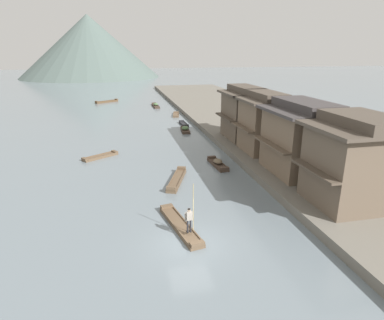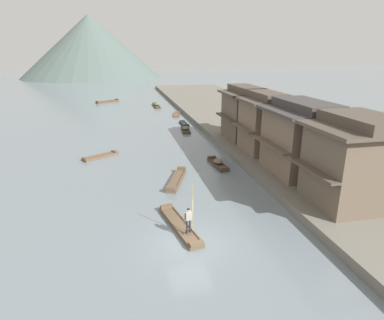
{
  "view_description": "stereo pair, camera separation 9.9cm",
  "coord_description": "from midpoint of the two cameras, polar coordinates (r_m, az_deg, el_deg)",
  "views": [
    {
      "loc": [
        -3.61,
        -16.61,
        10.74
      ],
      "look_at": [
        2.58,
        11.08,
        1.39
      ],
      "focal_mm": 31.2,
      "sensor_mm": 36.0,
      "label": 1
    },
    {
      "loc": [
        -3.51,
        -16.63,
        10.74
      ],
      "look_at": [
        2.58,
        11.08,
        1.39
      ],
      "focal_mm": 31.2,
      "sensor_mm": 36.0,
      "label": 2
    }
  ],
  "objects": [
    {
      "name": "boat_midriver_drifting",
      "position": [
        68.01,
        -6.28,
        9.26
      ],
      "size": [
        1.1,
        5.57,
        0.73
      ],
      "color": "#423328",
      "rests_on": "ground"
    },
    {
      "name": "house_waterfront_tall",
      "position": [
        35.23,
        12.19,
        6.29
      ],
      "size": [
        5.22,
        5.74,
        6.14
      ],
      "color": "#75604C",
      "rests_on": "riverbank_right"
    },
    {
      "name": "boat_moored_far",
      "position": [
        50.72,
        -1.47,
        6.18
      ],
      "size": [
        0.92,
        3.5,
        0.39
      ],
      "color": "#232326",
      "rests_on": "ground"
    },
    {
      "name": "boat_foreground_poled",
      "position": [
        21.62,
        -2.14,
        -11.15
      ],
      "size": [
        1.97,
        5.59,
        0.42
      ],
      "color": "brown",
      "rests_on": "ground"
    },
    {
      "name": "riverbank_right",
      "position": [
        51.84,
        10.62,
        6.36
      ],
      "size": [
        18.0,
        110.0,
        0.67
      ],
      "primitive_type": "cube",
      "color": "#6B665B",
      "rests_on": "ground"
    },
    {
      "name": "boat_upstream_distant",
      "position": [
        58.29,
        -2.79,
        7.73
      ],
      "size": [
        1.77,
        4.23,
        0.36
      ],
      "color": "brown",
      "rests_on": "ground"
    },
    {
      "name": "boat_moored_second",
      "position": [
        28.63,
        -2.73,
        -3.43
      ],
      "size": [
        2.57,
        5.01,
        0.55
      ],
      "color": "brown",
      "rests_on": "ground"
    },
    {
      "name": "boat_midriver_upstream",
      "position": [
        75.53,
        -14.4,
        9.65
      ],
      "size": [
        4.89,
        3.72,
        0.54
      ],
      "color": "brown",
      "rests_on": "ground"
    },
    {
      "name": "house_waterfront_second",
      "position": [
        29.79,
        18.3,
        3.59
      ],
      "size": [
        6.25,
        6.7,
        6.14
      ],
      "color": "#75604C",
      "rests_on": "riverbank_right"
    },
    {
      "name": "hill_far_west",
      "position": [
        150.38,
        -17.2,
        18.08
      ],
      "size": [
        56.26,
        56.26,
        24.58
      ],
      "primitive_type": "cone",
      "color": "#4C5B56",
      "rests_on": "ground"
    },
    {
      "name": "boat_moored_nearest",
      "position": [
        32.59,
        4.34,
        -0.59
      ],
      "size": [
        1.17,
        3.94,
        0.69
      ],
      "color": "#423328",
      "rests_on": "ground"
    },
    {
      "name": "ground_plane",
      "position": [
        20.11,
        -0.43,
        -14.05
      ],
      "size": [
        400.0,
        400.0,
        0.0
      ],
      "primitive_type": "plane",
      "color": "slate"
    },
    {
      "name": "house_waterfront_narrow",
      "position": [
        40.36,
        8.95,
        7.95
      ],
      "size": [
        5.34,
        6.52,
        6.14
      ],
      "color": "brown",
      "rests_on": "riverbank_right"
    },
    {
      "name": "boat_crossing_west",
      "position": [
        36.36,
        -15.47,
        0.59
      ],
      "size": [
        3.73,
        2.93,
        0.35
      ],
      "color": "brown",
      "rests_on": "ground"
    },
    {
      "name": "boat_moored_third",
      "position": [
        46.64,
        -1.23,
        5.27
      ],
      "size": [
        1.42,
        3.78,
        0.72
      ],
      "color": "#423328",
      "rests_on": "ground"
    },
    {
      "name": "boatman_person",
      "position": [
        19.87,
        -0.61,
        -9.72
      ],
      "size": [
        0.56,
        0.28,
        3.04
      ],
      "color": "black",
      "rests_on": "boat_foreground_poled"
    },
    {
      "name": "house_waterfront_nearest",
      "position": [
        24.93,
        26.55,
        -0.19
      ],
      "size": [
        7.05,
        5.69,
        6.14
      ],
      "color": "brown",
      "rests_on": "riverbank_right"
    }
  ]
}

